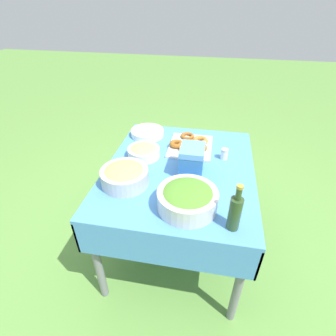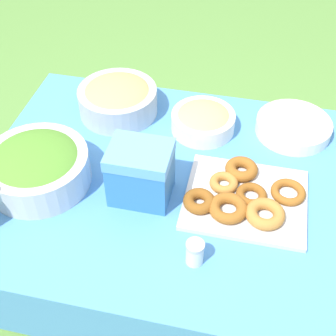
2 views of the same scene
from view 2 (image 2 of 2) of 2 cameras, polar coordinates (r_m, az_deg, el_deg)
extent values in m
plane|color=#609342|center=(2.09, -0.61, -15.62)|extent=(14.00, 14.00, 0.00)
cube|color=#4C8CD1|center=(1.49, -0.82, -1.57)|extent=(1.16, 0.96, 0.02)
cube|color=#4C8CD1|center=(1.92, 2.44, 5.94)|extent=(1.16, 0.01, 0.22)
cube|color=#4C8CD1|center=(1.77, -19.27, -1.27)|extent=(0.01, 0.96, 0.22)
cylinder|color=slate|center=(2.05, 16.39, -2.71)|extent=(0.05, 0.05, 0.72)
cylinder|color=slate|center=(2.17, -11.66, 1.65)|extent=(0.05, 0.05, 0.72)
cylinder|color=silver|center=(1.49, -15.61, -0.11)|extent=(0.32, 0.32, 0.11)
ellipsoid|color=#51892D|center=(1.47, -15.89, 0.96)|extent=(0.28, 0.28, 0.07)
cylinder|color=white|center=(1.65, 4.29, 5.63)|extent=(0.22, 0.22, 0.07)
ellipsoid|color=tan|center=(1.63, 4.32, 6.20)|extent=(0.19, 0.19, 0.06)
cube|color=silver|center=(1.43, 9.42, -3.79)|extent=(0.36, 0.31, 0.02)
torus|color=brown|center=(1.42, 10.12, -3.24)|extent=(0.10, 0.10, 0.03)
torus|color=#B27533|center=(1.44, 6.81, -1.81)|extent=(0.12, 0.12, 0.03)
torus|color=brown|center=(1.38, 3.81, -4.05)|extent=(0.13, 0.13, 0.03)
torus|color=#93561E|center=(1.37, 7.34, -4.87)|extent=(0.14, 0.14, 0.03)
torus|color=#93561E|center=(1.48, 8.94, -0.13)|extent=(0.15, 0.15, 0.04)
torus|color=#B27533|center=(1.37, 11.76, -5.50)|extent=(0.13, 0.13, 0.03)
torus|color=#93561E|center=(1.45, 14.43, -2.98)|extent=(0.15, 0.15, 0.02)
cylinder|color=white|center=(1.70, 14.92, 4.42)|extent=(0.26, 0.26, 0.01)
cylinder|color=white|center=(1.70, 14.99, 4.72)|extent=(0.26, 0.26, 0.01)
cylinder|color=white|center=(1.69, 15.07, 5.03)|extent=(0.26, 0.26, 0.01)
cylinder|color=white|center=(1.68, 15.14, 5.35)|extent=(0.26, 0.26, 0.01)
cylinder|color=#B2B7BC|center=(1.72, -6.12, 8.12)|extent=(0.28, 0.28, 0.10)
ellipsoid|color=tan|center=(1.70, -6.21, 9.07)|extent=(0.25, 0.25, 0.07)
cube|color=#3372B7|center=(1.39, -3.32, -1.15)|extent=(0.18, 0.14, 0.15)
cube|color=#60A0E5|center=(1.32, -3.48, 1.63)|extent=(0.18, 0.15, 0.04)
cylinder|color=white|center=(1.26, 3.27, -10.43)|extent=(0.05, 0.05, 0.06)
cylinder|color=silver|center=(1.23, 3.35, -9.41)|extent=(0.05, 0.05, 0.01)
camera|label=1|loc=(1.85, -58.35, 23.96)|focal=28.00mm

